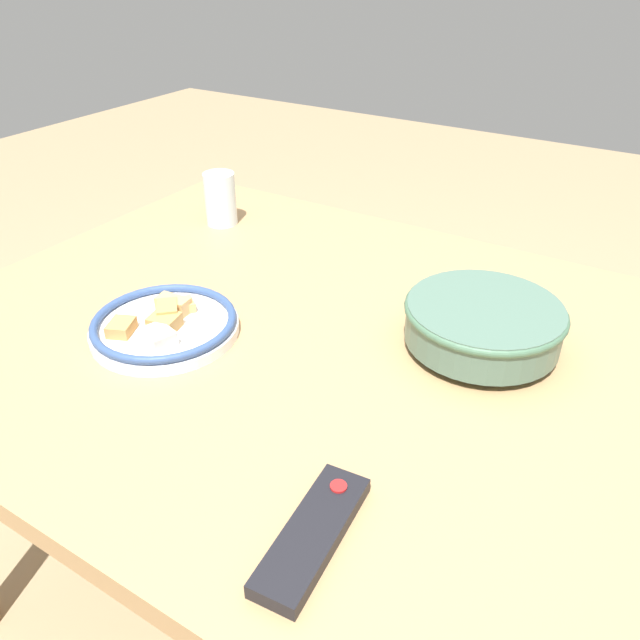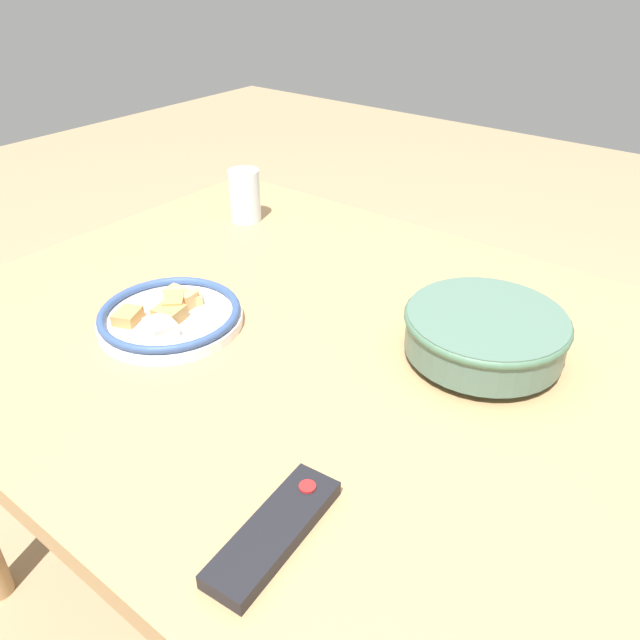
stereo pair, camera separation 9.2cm
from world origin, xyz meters
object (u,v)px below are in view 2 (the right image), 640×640
food_plate (170,316)px  drinking_glass (245,195)px  noodle_bowl (485,332)px  tv_remote (275,531)px

food_plate → drinking_glass: 0.47m
noodle_bowl → food_plate: bearing=27.4°
food_plate → tv_remote: 0.49m
food_plate → noodle_bowl: bearing=-152.6°
tv_remote → drinking_glass: size_ratio=1.63×
food_plate → drinking_glass: (0.22, -0.42, 0.04)m
noodle_bowl → drinking_glass: 0.70m
noodle_bowl → drinking_glass: drinking_glass is taller
noodle_bowl → drinking_glass: size_ratio=2.14×
noodle_bowl → tv_remote: (0.03, 0.46, -0.04)m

